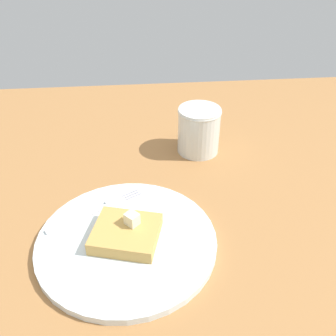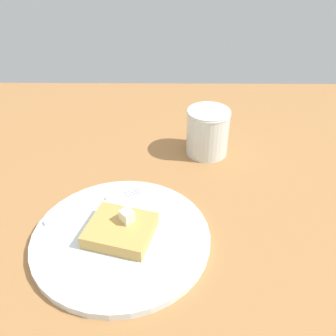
# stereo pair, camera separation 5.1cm
# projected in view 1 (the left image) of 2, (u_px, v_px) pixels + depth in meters

# --- Properties ---
(table_surface) EXTENTS (1.26, 1.26, 0.02)m
(table_surface) POSITION_uv_depth(u_px,v_px,m) (180.00, 274.00, 0.50)
(table_surface) COLOR #A26F3E
(table_surface) RESTS_ON ground
(plate) EXTENTS (0.26, 0.26, 0.01)m
(plate) POSITION_uv_depth(u_px,v_px,m) (127.00, 241.00, 0.53)
(plate) COLOR white
(plate) RESTS_ON table_surface
(toast_slice_center) EXTENTS (0.10, 0.11, 0.02)m
(toast_slice_center) POSITION_uv_depth(u_px,v_px,m) (126.00, 233.00, 0.52)
(toast_slice_center) COLOR tan
(toast_slice_center) RESTS_ON plate
(butter_pat_primary) EXTENTS (0.02, 0.02, 0.02)m
(butter_pat_primary) POSITION_uv_depth(u_px,v_px,m) (132.00, 219.00, 0.52)
(butter_pat_primary) COLOR #F2EEC7
(butter_pat_primary) RESTS_ON toast_slice_center
(fork) EXTENTS (0.09, 0.15, 0.00)m
(fork) POSITION_uv_depth(u_px,v_px,m) (102.00, 208.00, 0.58)
(fork) COLOR silver
(fork) RESTS_ON plate
(syrup_jar) EXTENTS (0.08, 0.08, 0.09)m
(syrup_jar) POSITION_uv_depth(u_px,v_px,m) (199.00, 132.00, 0.71)
(syrup_jar) COLOR #381605
(syrup_jar) RESTS_ON table_surface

